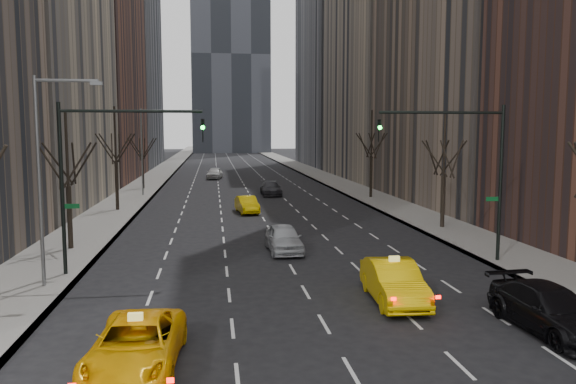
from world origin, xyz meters
name	(u,v)px	position (x,y,z in m)	size (l,w,h in m)	color
ground	(351,372)	(0.00, 0.00, 0.00)	(400.00, 400.00, 0.00)	black
sidewalk_left	(156,176)	(-12.25, 70.00, 0.07)	(4.50, 320.00, 0.15)	slate
sidewalk_right	(318,175)	(12.25, 70.00, 0.07)	(4.50, 320.00, 0.15)	slate
bld_left_far	(80,18)	(-21.50, 66.00, 22.00)	(14.00, 28.00, 44.00)	brown
bld_left_deep	(115,6)	(-21.50, 96.00, 30.00)	(14.00, 30.00, 60.00)	slate
bld_right_far	(392,2)	(21.50, 64.00, 25.00)	(14.00, 28.00, 50.00)	tan
bld_right_deep	(342,17)	(21.50, 95.00, 29.00)	(14.00, 30.00, 58.00)	slate
tree_lw_b	(68,186)	(-12.00, 18.00, 3.72)	(3.36, 3.50, 7.82)	black
tree_lw_c	(116,164)	(-12.00, 34.00, 4.04)	(3.36, 3.50, 8.74)	black
tree_lw_d	(143,159)	(-12.00, 52.00, 3.56)	(3.36, 3.50, 7.36)	black
tree_rw_b	(444,176)	(12.00, 22.00, 3.72)	(3.36, 3.50, 7.82)	black
tree_rw_c	(371,159)	(12.00, 40.00, 4.04)	(3.36, 3.50, 8.74)	black
traffic_mast_left	(99,160)	(-9.11, 12.00, 5.49)	(6.69, 0.39, 8.00)	black
traffic_mast_right	(470,158)	(9.11, 12.00, 5.49)	(6.69, 0.39, 8.00)	black
streetlight_near	(47,160)	(-10.84, 10.00, 5.62)	(2.83, 0.22, 9.00)	slate
streetlight_far	(145,143)	(-10.84, 45.00, 5.62)	(2.83, 0.22, 9.00)	slate
taxi_suv	(136,345)	(-6.10, 0.90, 0.74)	(2.45, 5.31, 1.47)	#FFB605
taxi_sedan	(394,282)	(3.28, 6.19, 0.83)	(1.75, 5.03, 1.66)	yellow
silver_sedan_ahead	(284,238)	(0.08, 16.07, 0.78)	(1.83, 4.56, 1.55)	#ADB0B5
parked_suv_black	(550,309)	(7.50, 2.24, 0.78)	(2.18, 5.37, 1.56)	black
far_taxi	(247,205)	(-1.08, 31.61, 0.69)	(1.47, 4.21, 1.39)	yellow
far_suv_grey	(271,188)	(2.21, 44.12, 0.73)	(2.05, 5.03, 1.46)	#2B2B30
far_car_white	(215,173)	(-3.66, 65.43, 0.82)	(1.95, 4.84, 1.65)	silver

